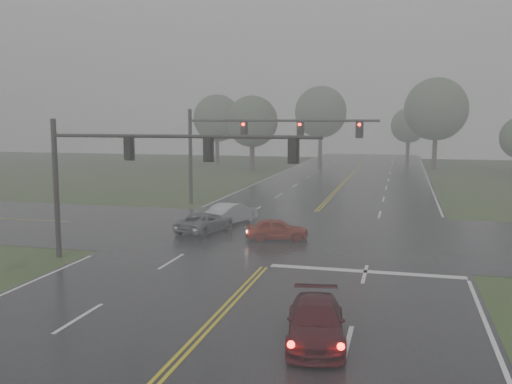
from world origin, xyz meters
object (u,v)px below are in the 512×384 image
(signal_gantry_near, at_px, (132,162))
(sedan_maroon, at_px, (315,342))
(sedan_silver, at_px, (232,224))
(signal_gantry_far, at_px, (247,138))
(sedan_red, at_px, (277,240))
(car_grey, at_px, (205,232))

(signal_gantry_near, bearing_deg, sedan_maroon, -37.90)
(sedan_silver, bearing_deg, signal_gantry_far, -64.04)
(sedan_red, bearing_deg, car_grey, 63.64)
(sedan_silver, height_order, car_grey, sedan_silver)
(sedan_silver, relative_size, car_grey, 0.97)
(sedan_silver, distance_m, car_grey, 3.14)
(sedan_red, height_order, car_grey, sedan_red)
(car_grey, distance_m, signal_gantry_near, 8.95)
(car_grey, bearing_deg, sedan_silver, -89.75)
(sedan_maroon, bearing_deg, sedan_silver, 105.60)
(sedan_maroon, distance_m, sedan_red, 14.69)
(signal_gantry_near, bearing_deg, signal_gantry_far, 88.25)
(car_grey, bearing_deg, sedan_maroon, 134.28)
(sedan_silver, height_order, signal_gantry_far, signal_gantry_far)
(car_grey, height_order, signal_gantry_far, signal_gantry_far)
(sedan_maroon, relative_size, signal_gantry_near, 0.32)
(sedan_maroon, distance_m, car_grey, 17.50)
(sedan_red, bearing_deg, sedan_maroon, -176.70)
(car_grey, relative_size, signal_gantry_near, 0.33)
(sedan_red, distance_m, car_grey, 4.71)
(sedan_silver, distance_m, signal_gantry_far, 9.17)
(sedan_red, bearing_deg, signal_gantry_far, 9.36)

